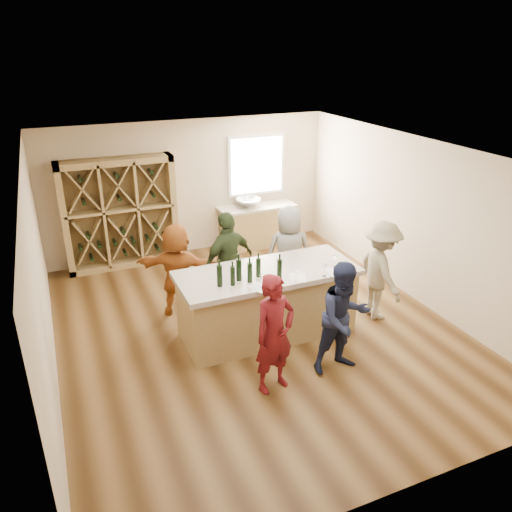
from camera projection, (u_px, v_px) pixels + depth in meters
name	position (u px, v px, depth m)	size (l,w,h in m)	color
floor	(255.00, 330.00, 8.04)	(6.00, 7.00, 0.10)	brown
ceiling	(255.00, 150.00, 6.88)	(6.00, 7.00, 0.10)	white
wall_back	(189.00, 187.00, 10.46)	(6.00, 0.10, 2.80)	#CAB392
wall_front	(409.00, 386.00, 4.47)	(6.00, 0.10, 2.80)	#CAB392
wall_left	(36.00, 282.00, 6.37)	(0.10, 7.00, 2.80)	#CAB392
wall_right	(418.00, 220.00, 8.56)	(0.10, 7.00, 2.80)	#CAB392
window_frame	(256.00, 165.00, 10.79)	(1.30, 0.06, 1.30)	white
window_pane	(257.00, 165.00, 10.76)	(1.18, 0.01, 1.18)	white
wine_rack	(120.00, 214.00, 9.80)	(2.20, 0.45, 2.20)	#987B48
back_counter_base	(257.00, 227.00, 11.05)	(1.60, 0.58, 0.86)	#987B48
back_counter_top	(257.00, 207.00, 10.87)	(1.70, 0.62, 0.06)	#ADA08D
sink	(248.00, 203.00, 10.75)	(0.54, 0.54, 0.19)	silver
faucet	(245.00, 198.00, 10.88)	(0.02, 0.02, 0.30)	silver
tasting_counter_base	(267.00, 305.00, 7.67)	(2.60, 1.00, 1.00)	#987B48
tasting_counter_top	(268.00, 273.00, 7.45)	(2.72, 1.12, 0.08)	#ADA08D
wine_bottle_a	(220.00, 276.00, 6.92)	(0.08, 0.08, 0.32)	black
wine_bottle_b	(233.00, 276.00, 6.95)	(0.07, 0.07, 0.28)	black
wine_bottle_c	(239.00, 270.00, 7.08)	(0.08, 0.08, 0.33)	black
wine_bottle_d	(250.00, 273.00, 7.04)	(0.07, 0.07, 0.29)	black
wine_bottle_e	(258.00, 267.00, 7.20)	(0.07, 0.07, 0.29)	black
wine_glass_a	(263.00, 281.00, 6.89)	(0.07, 0.07, 0.20)	white
wine_glass_b	(296.00, 276.00, 7.07)	(0.07, 0.07, 0.18)	white
wine_glass_c	(325.00, 270.00, 7.23)	(0.07, 0.07, 0.20)	white
wine_glass_e	(334.00, 261.00, 7.53)	(0.07, 0.07, 0.18)	white
tasting_menu_a	(259.00, 287.00, 6.94)	(0.22, 0.30, 0.00)	white
tasting_menu_b	(298.00, 277.00, 7.23)	(0.23, 0.32, 0.00)	white
tasting_menu_c	(335.00, 272.00, 7.41)	(0.24, 0.33, 0.00)	white
person_near_left	(274.00, 334.00, 6.32)	(0.60, 0.44, 1.63)	#590F14
person_near_right	(344.00, 318.00, 6.71)	(0.78, 0.43, 1.61)	#191E38
person_server	(380.00, 271.00, 8.03)	(1.07, 0.50, 1.66)	gray
person_far_mid	(228.00, 262.00, 8.27)	(1.01, 0.52, 1.73)	#263319
person_far_right	(289.00, 253.00, 8.66)	(0.82, 0.54, 1.68)	slate
person_far_left	(178.00, 270.00, 8.13)	(1.48, 0.53, 1.60)	#994C19
wine_bottle_f	(279.00, 269.00, 7.14)	(0.07, 0.07, 0.30)	black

